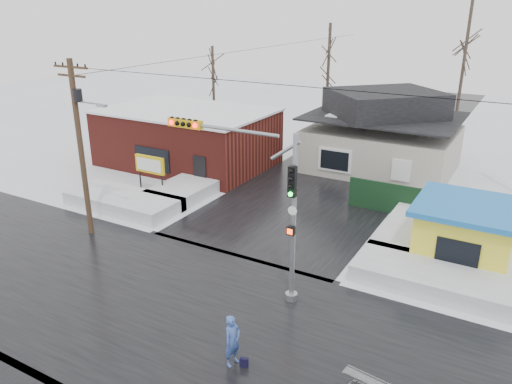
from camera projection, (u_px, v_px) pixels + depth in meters
The scene contains 19 objects.
ground at pixel (168, 308), 19.88m from camera, with size 120.00×120.00×0.00m, color white.
road_ns at pixel (168, 308), 19.88m from camera, with size 10.00×120.00×0.02m, color black.
road_ew at pixel (168, 308), 19.88m from camera, with size 120.00×10.00×0.02m, color black.
snowbank_nw at pixel (124, 201), 29.60m from camera, with size 7.00×3.00×0.80m, color white.
snowbank_ne at pixel (438, 278), 21.26m from camera, with size 7.00×3.00×0.80m, color white.
snowbank_nside_w at pixel (201, 182), 32.74m from camera, with size 3.00×8.00×0.80m, color white.
snowbank_nside_e at pixel (417, 226), 26.25m from camera, with size 3.00×8.00×0.80m, color white.
traffic_signal at pixel (258, 190), 19.56m from camera, with size 6.05×0.68×7.00m.
utility_pole at pixel (81, 139), 24.60m from camera, with size 3.15×0.44×9.00m.
brick_building at pixel (187, 137), 37.25m from camera, with size 12.20×8.20×4.12m.
marquee_sign at pixel (150, 166), 31.09m from camera, with size 2.20×0.21×2.55m.
house at pixel (382, 134), 35.91m from camera, with size 10.40×8.40×5.76m.
kiosk at pixel (465, 232), 23.09m from camera, with size 4.60×4.60×2.88m.
fence at pixel (418, 203), 27.93m from camera, with size 8.00×0.12×1.80m, color black.
tree_far_left at pixel (329, 49), 40.06m from camera, with size 3.00×3.00×10.00m.
tree_far_mid at pixel (468, 31), 36.49m from camera, with size 3.00×3.00×12.00m.
tree_far_west at pixel (213, 65), 43.63m from camera, with size 3.00×3.00×8.00m.
pedestrian at pixel (232, 341), 16.49m from camera, with size 0.67×0.44×1.84m, color #3C59AA.
shopping_bag at pixel (244, 363), 16.59m from camera, with size 0.28×0.12×0.35m, color black.
Camera 1 is at (11.46, -13.00, 11.36)m, focal length 35.00 mm.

